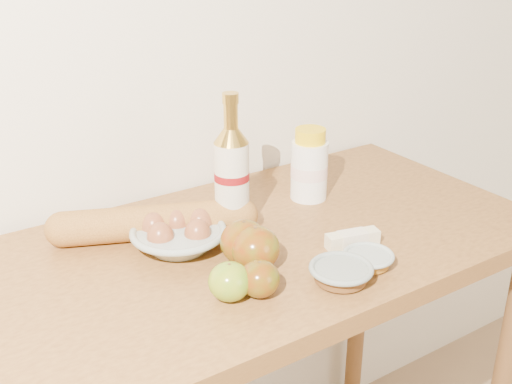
% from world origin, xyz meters
% --- Properties ---
extents(back_wall, '(3.50, 0.02, 2.60)m').
position_xyz_m(back_wall, '(0.00, 1.51, 1.30)').
color(back_wall, white).
rests_on(back_wall, ground).
extents(table, '(1.20, 0.60, 0.90)m').
position_xyz_m(table, '(0.00, 1.18, 0.78)').
color(table, '#9E6A33').
rests_on(table, ground).
extents(bourbon_bottle, '(0.08, 0.08, 0.28)m').
position_xyz_m(bourbon_bottle, '(0.01, 1.25, 1.02)').
color(bourbon_bottle, beige).
rests_on(bourbon_bottle, table).
extents(cream_bottle, '(0.11, 0.11, 0.16)m').
position_xyz_m(cream_bottle, '(0.23, 1.29, 0.98)').
color(cream_bottle, white).
rests_on(cream_bottle, table).
extents(egg_bowl, '(0.24, 0.24, 0.07)m').
position_xyz_m(egg_bowl, '(-0.12, 1.24, 0.93)').
color(egg_bowl, '#97A59E').
rests_on(egg_bowl, table).
extents(baguette, '(0.41, 0.23, 0.07)m').
position_xyz_m(baguette, '(-0.14, 1.30, 0.93)').
color(baguette, '#BB7F39').
rests_on(baguette, table).
extents(apple_yellowgreen, '(0.10, 0.10, 0.07)m').
position_xyz_m(apple_yellowgreen, '(-0.13, 1.03, 0.93)').
color(apple_yellowgreen, '#A5A121').
rests_on(apple_yellowgreen, table).
extents(apple_redgreen_front, '(0.08, 0.08, 0.06)m').
position_xyz_m(apple_redgreen_front, '(-0.08, 1.01, 0.93)').
color(apple_redgreen_front, maroon).
rests_on(apple_redgreen_front, table).
extents(apple_redgreen_right, '(0.10, 0.10, 0.08)m').
position_xyz_m(apple_redgreen_right, '(-0.04, 1.09, 0.94)').
color(apple_redgreen_right, '#981008').
rests_on(apple_redgreen_right, table).
extents(sugar_bowl, '(0.14, 0.14, 0.03)m').
position_xyz_m(sugar_bowl, '(0.06, 0.97, 0.92)').
color(sugar_bowl, gray).
rests_on(sugar_bowl, table).
extents(syrup_bowl, '(0.10, 0.10, 0.03)m').
position_xyz_m(syrup_bowl, '(0.14, 0.99, 0.91)').
color(syrup_bowl, '#99A7A2').
rests_on(syrup_bowl, table).
extents(butter_stick, '(0.11, 0.05, 0.03)m').
position_xyz_m(butter_stick, '(0.16, 1.06, 0.91)').
color(butter_stick, beige).
rests_on(butter_stick, table).
extents(apple_extra, '(0.10, 0.10, 0.08)m').
position_xyz_m(apple_extra, '(-0.04, 1.12, 0.94)').
color(apple_extra, '#981008').
rests_on(apple_extra, table).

